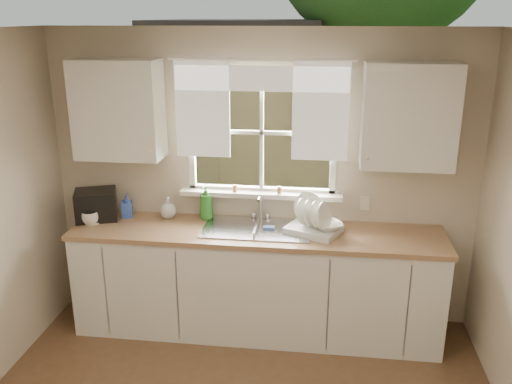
# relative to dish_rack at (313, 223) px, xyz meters

# --- Properties ---
(room_walls) EXTENTS (3.62, 4.02, 2.50)m
(room_walls) POSITION_rel_dish_rack_xyz_m (-0.46, -1.76, 0.25)
(room_walls) COLOR beige
(room_walls) RESTS_ON ground
(ceiling) EXTENTS (3.60, 4.00, 0.02)m
(ceiling) POSITION_rel_dish_rack_xyz_m (-0.46, -1.70, 1.51)
(ceiling) COLOR silver
(ceiling) RESTS_ON room_walls
(window) EXTENTS (1.38, 0.16, 1.06)m
(window) POSITION_rel_dish_rack_xyz_m (-0.46, 0.30, 0.50)
(window) COLOR white
(window) RESTS_ON room_walls
(curtains) EXTENTS (1.50, 0.03, 0.81)m
(curtains) POSITION_rel_dish_rack_xyz_m (-0.46, 0.25, 0.95)
(curtains) COLOR white
(curtains) RESTS_ON room_walls
(base_cabinets) EXTENTS (3.00, 0.62, 0.87)m
(base_cabinets) POSITION_rel_dish_rack_xyz_m (-0.46, -0.02, -0.55)
(base_cabinets) COLOR silver
(base_cabinets) RESTS_ON ground
(countertop) EXTENTS (3.04, 0.65, 0.04)m
(countertop) POSITION_rel_dish_rack_xyz_m (-0.46, -0.02, -0.10)
(countertop) COLOR #9A714D
(countertop) RESTS_ON base_cabinets
(upper_cabinet_left) EXTENTS (0.70, 0.33, 0.80)m
(upper_cabinet_left) POSITION_rel_dish_rack_xyz_m (-1.61, 0.13, 0.86)
(upper_cabinet_left) COLOR silver
(upper_cabinet_left) RESTS_ON room_walls
(upper_cabinet_right) EXTENTS (0.70, 0.33, 0.80)m
(upper_cabinet_right) POSITION_rel_dish_rack_xyz_m (0.69, 0.13, 0.86)
(upper_cabinet_right) COLOR silver
(upper_cabinet_right) RESTS_ON room_walls
(wall_outlet) EXTENTS (0.08, 0.01, 0.12)m
(wall_outlet) POSITION_rel_dish_rack_xyz_m (0.42, 0.29, 0.09)
(wall_outlet) COLOR beige
(wall_outlet) RESTS_ON room_walls
(sill_jars) EXTENTS (0.42, 0.04, 0.06)m
(sill_jars) POSITION_rel_dish_rack_xyz_m (-0.49, 0.24, 0.19)
(sill_jars) COLOR brown
(sill_jars) RESTS_ON window
(sink) EXTENTS (0.88, 0.52, 0.40)m
(sink) POSITION_rel_dish_rack_xyz_m (-0.46, 0.01, -0.15)
(sink) COLOR #B7B7BC
(sink) RESTS_ON countertop
(dish_rack) EXTENTS (0.49, 0.44, 0.30)m
(dish_rack) POSITION_rel_dish_rack_xyz_m (0.00, 0.00, 0.00)
(dish_rack) COLOR silver
(dish_rack) RESTS_ON countertop
(bowl) EXTENTS (0.30, 0.30, 0.05)m
(bowl) POSITION_rel_dish_rack_xyz_m (0.12, -0.05, 0.00)
(bowl) COLOR silver
(bowl) RESTS_ON dish_rack
(soap_bottle_a) EXTENTS (0.14, 0.14, 0.31)m
(soap_bottle_a) POSITION_rel_dish_rack_xyz_m (-0.92, 0.19, 0.08)
(soap_bottle_a) COLOR #2C7C28
(soap_bottle_a) RESTS_ON countertop
(soap_bottle_b) EXTENTS (0.12, 0.12, 0.21)m
(soap_bottle_b) POSITION_rel_dish_rack_xyz_m (-1.61, 0.15, 0.03)
(soap_bottle_b) COLOR blue
(soap_bottle_b) RESTS_ON countertop
(soap_bottle_c) EXTENTS (0.17, 0.17, 0.18)m
(soap_bottle_c) POSITION_rel_dish_rack_xyz_m (-1.25, 0.18, 0.02)
(soap_bottle_c) COLOR #EEE1C4
(soap_bottle_c) RESTS_ON countertop
(saucer) EXTENTS (0.16, 0.16, 0.01)m
(saucer) POSITION_rel_dish_rack_xyz_m (-1.86, -0.01, -0.07)
(saucer) COLOR white
(saucer) RESTS_ON countertop
(cup) EXTENTS (0.16, 0.16, 0.11)m
(cup) POSITION_rel_dish_rack_xyz_m (-1.86, -0.05, -0.02)
(cup) COLOR silver
(cup) RESTS_ON countertop
(black_appliance) EXTENTS (0.42, 0.39, 0.25)m
(black_appliance) POSITION_rel_dish_rack_xyz_m (-1.86, 0.08, 0.05)
(black_appliance) COLOR black
(black_appliance) RESTS_ON countertop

